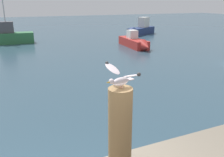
{
  "coord_description": "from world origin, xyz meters",
  "views": [
    {
      "loc": [
        -0.57,
        -2.67,
        3.4
      ],
      "look_at": [
        0.62,
        -0.01,
        2.47
      ],
      "focal_mm": 38.5,
      "sensor_mm": 36.0,
      "label": 1
    }
  ],
  "objects_px": {
    "boat_navy": "(139,30)",
    "mooring_post": "(120,129)",
    "boat_green": "(0,37)",
    "seagull": "(120,78)",
    "boat_red": "(136,43)"
  },
  "relations": [
    {
      "from": "mooring_post",
      "to": "boat_navy",
      "type": "relative_size",
      "value": 0.23
    },
    {
      "from": "mooring_post",
      "to": "boat_navy",
      "type": "height_order",
      "value": "mooring_post"
    },
    {
      "from": "boat_navy",
      "to": "boat_red",
      "type": "distance_m",
      "value": 7.83
    },
    {
      "from": "seagull",
      "to": "boat_red",
      "type": "height_order",
      "value": "seagull"
    },
    {
      "from": "boat_green",
      "to": "boat_navy",
      "type": "xyz_separation_m",
      "value": [
        13.8,
        0.56,
        -0.03
      ]
    },
    {
      "from": "boat_green",
      "to": "boat_red",
      "type": "relative_size",
      "value": 1.2
    },
    {
      "from": "mooring_post",
      "to": "boat_navy",
      "type": "xyz_separation_m",
      "value": [
        12.25,
        20.42,
        -1.34
      ]
    },
    {
      "from": "mooring_post",
      "to": "boat_red",
      "type": "xyz_separation_m",
      "value": [
        8.07,
        13.81,
        -1.48
      ]
    },
    {
      "from": "mooring_post",
      "to": "boat_green",
      "type": "distance_m",
      "value": 19.96
    },
    {
      "from": "boat_green",
      "to": "boat_navy",
      "type": "height_order",
      "value": "boat_green"
    },
    {
      "from": "boat_navy",
      "to": "mooring_post",
      "type": "bearing_deg",
      "value": -120.96
    },
    {
      "from": "mooring_post",
      "to": "seagull",
      "type": "height_order",
      "value": "seagull"
    },
    {
      "from": "seagull",
      "to": "boat_green",
      "type": "height_order",
      "value": "boat_green"
    },
    {
      "from": "boat_green",
      "to": "boat_navy",
      "type": "relative_size",
      "value": 1.12
    },
    {
      "from": "seagull",
      "to": "boat_green",
      "type": "xyz_separation_m",
      "value": [
        -1.54,
        19.86,
        -1.98
      ]
    }
  ]
}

